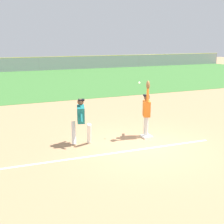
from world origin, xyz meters
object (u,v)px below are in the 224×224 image
(fielder, at_px, (147,109))
(parked_car_tan, at_px, (21,63))
(first_base, at_px, (147,137))
(runner, at_px, (81,118))
(baseball, at_px, (139,83))
(parked_car_green, at_px, (69,62))

(fielder, xyz_separation_m, parked_car_tan, (-2.40, 29.90, -0.45))
(parked_car_tan, bearing_deg, first_base, -86.32)
(runner, xyz_separation_m, baseball, (2.33, -0.02, 1.17))
(first_base, bearing_deg, fielder, 79.17)
(parked_car_tan, xyz_separation_m, parked_car_green, (6.41, -0.23, 0.00))
(first_base, height_order, baseball, baseball)
(first_base, distance_m, runner, 2.77)
(fielder, distance_m, baseball, 1.09)
(first_base, height_order, fielder, fielder)
(fielder, relative_size, baseball, 30.81)
(fielder, bearing_deg, parked_car_green, -76.22)
(runner, relative_size, parked_car_tan, 0.39)
(first_base, relative_size, parked_car_tan, 0.09)
(runner, height_order, baseball, baseball)
(fielder, height_order, parked_car_tan, fielder)
(fielder, relative_size, parked_car_tan, 0.51)
(runner, distance_m, baseball, 2.61)
(first_base, xyz_separation_m, fielder, (0.02, 0.11, 1.08))
(parked_car_tan, distance_m, parked_car_green, 6.42)
(first_base, bearing_deg, baseball, 136.91)
(first_base, relative_size, parked_car_green, 0.09)
(first_base, distance_m, baseball, 2.16)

